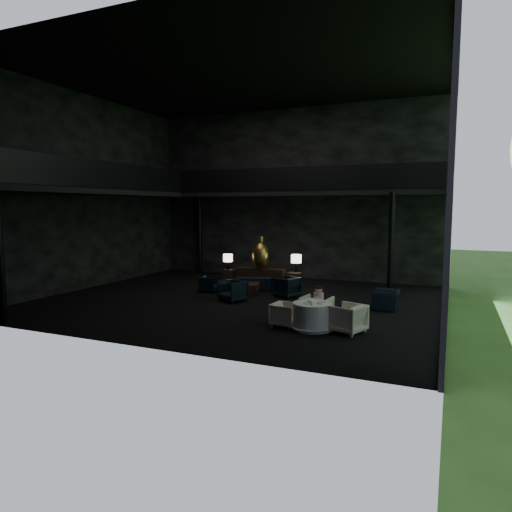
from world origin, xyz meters
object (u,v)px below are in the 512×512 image
at_px(table_lamp_left, 228,259).
at_px(table_lamp_right, 296,259).
at_px(dining_table, 312,318).
at_px(side_table_left, 229,275).
at_px(dining_chair_north, 317,306).
at_px(side_table_right, 294,280).
at_px(console, 261,276).
at_px(lounge_armchair_south, 233,289).
at_px(dining_chair_east, 347,315).
at_px(lounge_armchair_west, 209,284).
at_px(lounge_armchair_east, 286,285).
at_px(bronze_urn, 261,255).
at_px(sofa, 255,282).
at_px(child, 319,296).
at_px(dining_chair_west, 285,314).
at_px(coffee_table, 246,289).
at_px(window_armchair, 386,298).

xyz_separation_m(table_lamp_left, table_lamp_right, (3.20, 0.17, 0.09)).
height_order(table_lamp_left, dining_table, table_lamp_left).
bearing_deg(side_table_left, dining_chair_north, -44.48).
xyz_separation_m(side_table_right, dining_chair_north, (2.51, -5.37, 0.16)).
bearing_deg(console, lounge_armchair_south, -82.49).
height_order(dining_chair_north, dining_chair_east, dining_chair_east).
xyz_separation_m(lounge_armchair_west, lounge_armchair_east, (3.19, 0.27, 0.15)).
xyz_separation_m(lounge_armchair_west, dining_table, (5.40, -3.82, 0.02)).
relative_size(bronze_urn, lounge_armchair_south, 1.58).
xyz_separation_m(sofa, child, (3.82, -4.03, 0.42)).
height_order(dining_chair_north, dining_chair_west, dining_chair_north).
height_order(sofa, coffee_table, sofa).
bearing_deg(side_table_left, sofa, -38.51).
bearing_deg(dining_table, lounge_armchair_south, 145.61).
distance_m(bronze_urn, table_lamp_right, 1.61).
bearing_deg(dining_chair_east, bronze_urn, -120.43).
xyz_separation_m(lounge_armchair_east, dining_table, (2.21, -4.08, -0.13)).
relative_size(window_armchair, dining_table, 0.71).
height_order(bronze_urn, lounge_armchair_west, bronze_urn).
height_order(lounge_armchair_south, dining_chair_north, dining_chair_north).
xyz_separation_m(side_table_right, dining_chair_west, (1.82, -6.21, 0.05)).
height_order(window_armchair, child, child).
bearing_deg(side_table_left, dining_chair_west, -52.07).
height_order(side_table_right, child, child).
height_order(side_table_left, lounge_armchair_south, lounge_armchair_south).
distance_m(lounge_armchair_south, dining_table, 4.50).
bearing_deg(dining_chair_north, table_lamp_left, -38.28).
bearing_deg(console, window_armchair, -27.67).
relative_size(side_table_right, dining_chair_east, 0.63).
relative_size(table_lamp_right, dining_chair_north, 0.80).
xyz_separation_m(table_lamp_right, dining_chair_west, (1.82, -6.49, -0.80)).
distance_m(dining_chair_north, dining_chair_west, 1.09).
height_order(bronze_urn, dining_chair_north, bronze_urn).
bearing_deg(lounge_armchair_west, side_table_right, -56.41).
bearing_deg(dining_table, console, 123.20).
relative_size(side_table_left, coffee_table, 0.57).
bearing_deg(dining_chair_west, bronze_urn, 33.64).
bearing_deg(table_lamp_right, dining_chair_north, -66.07).
relative_size(lounge_armchair_south, dining_chair_east, 0.94).
relative_size(dining_chair_east, child, 1.49).
relative_size(side_table_left, window_armchair, 0.62).
relative_size(lounge_armchair_east, lounge_armchair_south, 1.02).
bearing_deg(window_armchair, child, -34.77).
relative_size(table_lamp_left, dining_chair_west, 1.02).
bearing_deg(table_lamp_left, coffee_table, -50.19).
distance_m(lounge_armchair_south, dining_chair_east, 5.28).
relative_size(side_table_right, window_armchair, 0.70).
xyz_separation_m(side_table_right, table_lamp_right, (0.00, 0.29, 0.84)).
relative_size(bronze_urn, sofa, 0.80).
bearing_deg(coffee_table, sofa, 93.10).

